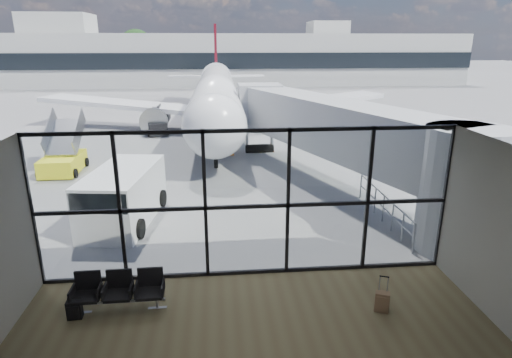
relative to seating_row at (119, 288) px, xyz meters
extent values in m
plane|color=slate|center=(3.49, 41.44, -0.58)|extent=(220.00, 220.00, 0.00)
cube|color=silver|center=(3.49, -2.56, 3.92)|extent=(12.00, 8.00, 0.02)
cube|color=white|center=(3.49, 1.44, 1.67)|extent=(12.00, 0.04, 4.50)
cube|color=black|center=(3.49, 1.44, -0.52)|extent=(12.00, 0.12, 0.10)
cube|color=black|center=(3.49, 1.44, 1.62)|extent=(12.00, 0.12, 0.10)
cube|color=black|center=(3.49, 1.44, 3.86)|extent=(12.00, 0.12, 0.10)
cube|color=black|center=(-2.51, 1.44, 1.67)|extent=(0.10, 0.12, 4.50)
cube|color=black|center=(-0.11, 1.44, 1.67)|extent=(0.10, 0.12, 4.50)
cube|color=black|center=(2.29, 1.44, 1.67)|extent=(0.10, 0.12, 4.50)
cube|color=black|center=(4.69, 1.44, 1.67)|extent=(0.10, 0.12, 4.50)
cube|color=black|center=(7.09, 1.44, 1.67)|extent=(0.10, 0.12, 4.50)
cube|color=black|center=(9.49, 1.44, 1.67)|extent=(0.10, 0.12, 4.50)
cylinder|color=#ACAEB2|center=(10.69, 2.44, 1.52)|extent=(2.80, 2.80, 4.20)
cube|color=#ACAEB2|center=(8.04, 9.44, 2.42)|extent=(7.45, 14.81, 2.40)
cube|color=#ACAEB2|center=(5.39, 16.44, 2.42)|extent=(2.60, 2.20, 2.60)
cylinder|color=gray|center=(4.59, 16.44, 0.32)|extent=(0.20, 0.20, 1.80)
cylinder|color=gray|center=(6.19, 16.44, 0.32)|extent=(0.20, 0.20, 1.80)
cylinder|color=black|center=(5.39, 16.44, -0.33)|extent=(1.80, 0.56, 0.56)
cylinder|color=gray|center=(9.09, 2.24, -0.03)|extent=(0.06, 0.06, 1.10)
cylinder|color=gray|center=(9.09, 3.14, -0.03)|extent=(0.06, 0.06, 1.10)
cylinder|color=gray|center=(9.09, 4.04, -0.03)|extent=(0.06, 0.06, 1.10)
cylinder|color=gray|center=(9.09, 4.94, -0.03)|extent=(0.06, 0.06, 1.10)
cylinder|color=gray|center=(9.09, 5.84, -0.03)|extent=(0.06, 0.06, 1.10)
cylinder|color=gray|center=(9.09, 6.74, -0.03)|extent=(0.06, 0.06, 1.10)
cylinder|color=gray|center=(9.09, 7.64, -0.03)|extent=(0.06, 0.06, 1.10)
cylinder|color=gray|center=(9.09, 4.94, 0.50)|extent=(0.06, 5.40, 0.06)
cylinder|color=gray|center=(9.09, 4.94, 0.02)|extent=(0.06, 5.40, 0.06)
cube|color=#BBBBB6|center=(3.49, 63.44, 3.42)|extent=(80.00, 12.00, 8.00)
cube|color=black|center=(3.49, 57.34, 3.42)|extent=(80.00, 0.20, 2.40)
cube|color=#BBBBB6|center=(-21.51, 63.44, 8.92)|extent=(10.00, 8.00, 3.00)
cube|color=#BBBBB6|center=(21.49, 63.44, 8.42)|extent=(6.00, 6.00, 2.00)
cylinder|color=#382619|center=(-35.51, 73.44, 0.95)|extent=(0.50, 0.50, 3.06)
sphere|color=black|center=(-35.51, 73.44, 4.69)|extent=(5.61, 5.61, 5.61)
cylinder|color=#382619|center=(-29.51, 73.44, 1.13)|extent=(0.50, 0.50, 3.42)
sphere|color=black|center=(-29.51, 73.44, 5.31)|extent=(6.27, 6.27, 6.27)
cylinder|color=#382619|center=(-23.51, 73.44, 0.77)|extent=(0.50, 0.50, 2.70)
sphere|color=black|center=(-23.51, 73.44, 4.07)|extent=(4.95, 4.95, 4.95)
cylinder|color=#382619|center=(-17.51, 73.44, 0.95)|extent=(0.50, 0.50, 3.06)
sphere|color=black|center=(-17.51, 73.44, 4.69)|extent=(5.61, 5.61, 5.61)
cylinder|color=#382619|center=(-11.51, 73.44, 1.13)|extent=(0.50, 0.50, 3.42)
sphere|color=black|center=(-11.51, 73.44, 5.31)|extent=(6.27, 6.27, 6.27)
cube|color=gray|center=(0.00, -0.13, -0.31)|extent=(2.37, 0.12, 0.04)
cube|color=black|center=(-0.81, -0.14, -0.11)|extent=(0.68, 0.63, 0.09)
cube|color=black|center=(-0.81, 0.16, 0.17)|extent=(0.67, 0.08, 0.59)
cube|color=black|center=(0.00, -0.13, -0.11)|extent=(0.68, 0.63, 0.09)
cube|color=black|center=(0.00, 0.17, 0.17)|extent=(0.67, 0.08, 0.59)
cube|color=black|center=(0.81, -0.12, -0.11)|extent=(0.68, 0.63, 0.09)
cube|color=black|center=(0.81, 0.18, 0.17)|extent=(0.67, 0.08, 0.59)
cylinder|color=gray|center=(-0.97, -0.14, -0.45)|extent=(0.06, 0.06, 0.27)
cylinder|color=gray|center=(0.97, -0.12, -0.45)|extent=(0.06, 0.06, 0.27)
cube|color=black|center=(-1.07, -0.36, -0.33)|extent=(0.37, 0.24, 0.50)
cube|color=black|center=(-1.06, -0.50, -0.33)|extent=(0.30, 0.08, 0.34)
cylinder|color=black|center=(-1.07, -0.25, -0.08)|extent=(0.34, 0.11, 0.09)
cube|color=brown|center=(6.85, -0.81, -0.29)|extent=(0.42, 0.34, 0.55)
cube|color=brown|center=(6.81, -0.92, -0.29)|extent=(0.30, 0.15, 0.40)
cylinder|color=gray|center=(6.79, -0.68, 0.18)|extent=(0.02, 0.02, 0.45)
cylinder|color=gray|center=(6.98, -0.75, 0.18)|extent=(0.02, 0.02, 0.45)
cube|color=black|center=(6.89, -0.72, 0.40)|extent=(0.24, 0.12, 0.02)
cylinder|color=black|center=(6.79, -0.68, -0.55)|extent=(0.05, 0.07, 0.06)
cylinder|color=black|center=(6.98, -0.75, -0.55)|extent=(0.05, 0.07, 0.06)
cylinder|color=white|center=(2.70, 24.82, 2.12)|extent=(3.58, 27.03, 3.33)
sphere|color=white|center=(2.58, 11.32, 2.12)|extent=(3.33, 3.33, 3.33)
cone|color=white|center=(2.84, 40.56, 2.39)|extent=(3.38, 5.43, 3.33)
cube|color=black|center=(2.58, 11.86, 2.57)|extent=(1.99, 1.10, 0.45)
cube|color=white|center=(-4.94, 25.78, 1.35)|extent=(13.77, 7.19, 1.07)
cylinder|color=black|center=(-1.99, 23.96, 0.45)|extent=(1.92, 3.08, 1.89)
cube|color=white|center=(-0.04, 40.14, 2.48)|extent=(5.18, 2.65, 0.16)
cube|color=white|center=(10.36, 25.65, 1.35)|extent=(13.80, 6.97, 1.07)
cylinder|color=black|center=(7.37, 23.87, 0.45)|extent=(1.92, 3.08, 1.89)
cube|color=white|center=(5.72, 40.09, 2.48)|extent=(5.17, 2.57, 0.16)
cube|color=maroon|center=(2.84, 40.56, 5.36)|extent=(0.30, 3.42, 5.40)
cylinder|color=gray|center=(2.59, 13.12, 0.05)|extent=(0.18, 0.18, 1.26)
cylinder|color=black|center=(2.59, 13.12, -0.27)|extent=(0.23, 0.63, 0.63)
cylinder|color=black|center=(0.19, 25.29, -0.18)|extent=(0.41, 0.87, 0.86)
cylinder|color=black|center=(5.23, 25.24, -0.18)|extent=(0.41, 0.87, 0.86)
cube|color=white|center=(-1.01, 6.01, 0.46)|extent=(2.74, 5.05, 2.09)
cube|color=black|center=(-1.26, 4.25, 1.04)|extent=(2.14, 1.52, 0.73)
cylinder|color=black|center=(-2.26, 4.60, -0.22)|extent=(0.36, 0.76, 0.73)
cylinder|color=black|center=(-0.20, 4.31, -0.22)|extent=(0.36, 0.76, 0.73)
cylinder|color=black|center=(-1.82, 7.70, -0.22)|extent=(0.36, 0.76, 0.73)
cylinder|color=black|center=(0.24, 7.41, -0.22)|extent=(0.36, 0.76, 0.73)
cube|color=black|center=(-1.95, 22.96, -0.06)|extent=(2.02, 3.09, 0.95)
cube|color=black|center=(-2.24, 24.06, 0.65)|extent=(1.71, 2.58, 0.98)
cylinder|color=black|center=(-2.34, 21.87, -0.34)|extent=(0.31, 0.51, 0.47)
cylinder|color=black|center=(-1.06, 22.21, -0.34)|extent=(0.31, 0.51, 0.47)
cylinder|color=black|center=(-2.83, 23.70, -0.34)|extent=(0.31, 0.51, 0.47)
cylinder|color=black|center=(-1.55, 24.05, -0.34)|extent=(0.31, 0.51, 0.47)
cube|color=yellow|center=(-5.65, 13.04, -0.09)|extent=(1.81, 3.12, 0.88)
cube|color=gray|center=(-5.66, 13.92, 1.18)|extent=(1.58, 2.53, 1.63)
cylinder|color=black|center=(-6.52, 11.93, -0.34)|extent=(0.23, 0.49, 0.49)
cylinder|color=black|center=(-4.75, 11.95, -0.34)|extent=(0.23, 0.49, 0.49)
cylinder|color=black|center=(-6.55, 14.13, -0.34)|extent=(0.23, 0.49, 0.49)
cylinder|color=black|center=(-4.78, 14.16, -0.34)|extent=(0.23, 0.49, 0.49)
cube|color=#FF620D|center=(2.44, 16.64, -0.57)|extent=(0.41, 0.41, 0.03)
cone|color=#FF620D|center=(2.44, 16.64, -0.29)|extent=(0.39, 0.39, 0.58)
cube|color=#D0590A|center=(6.13, 16.64, -0.57)|extent=(0.45, 0.45, 0.03)
cone|color=#D0590A|center=(6.13, 16.64, -0.26)|extent=(0.42, 0.42, 0.64)
cube|color=orange|center=(3.53, 15.93, -0.57)|extent=(0.37, 0.37, 0.03)
cone|color=orange|center=(3.53, 15.93, -0.31)|extent=(0.36, 0.36, 0.53)
camera|label=1|loc=(2.67, -10.10, 6.18)|focal=30.00mm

